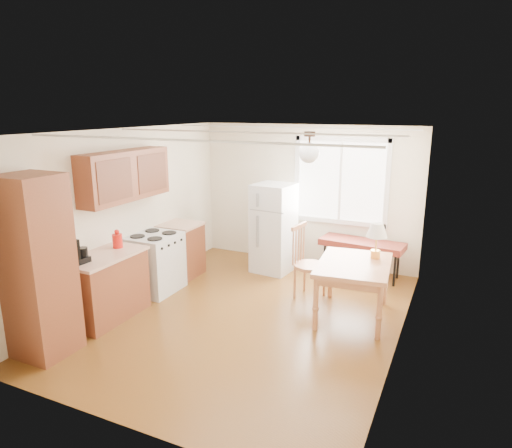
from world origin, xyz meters
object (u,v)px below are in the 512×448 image
Objects in this scene: dining_table at (354,270)px; chair at (304,256)px; bench at (362,245)px; refrigerator at (274,228)px.

dining_table is 1.20× the size of chair.
bench is 1.07× the size of dining_table.
refrigerator is at bearing 138.07° from dining_table.
dining_table is at bearing -17.67° from chair.
bench is (1.46, 0.32, -0.20)m from refrigerator.
chair is (-0.62, -1.16, 0.07)m from bench.
bench is at bearing 68.99° from chair.
refrigerator is 1.51m from bench.
chair is at bearing -38.90° from refrigerator.
bench is 1.56m from dining_table.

